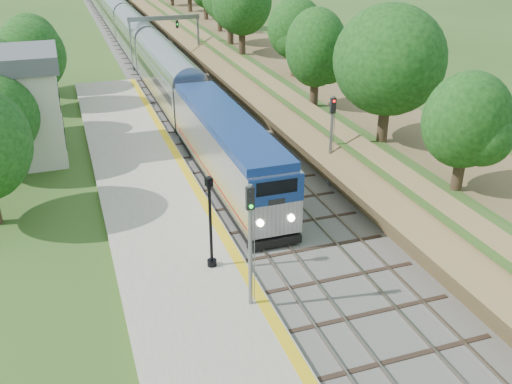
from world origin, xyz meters
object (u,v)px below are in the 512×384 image
object	(u,v)px
station_building	(1,107)
signal_gantry	(164,28)
lamppost_far	(211,228)
signal_platform	(250,233)
signal_farside	(331,133)
train	(126,28)

from	to	relation	value
station_building	signal_gantry	size ratio (longest dim) A/B	1.02
lamppost_far	signal_platform	size ratio (longest dim) A/B	0.82
signal_farside	train	bearing A→B (deg)	96.53
station_building	train	bearing A→B (deg)	71.66
signal_platform	train	bearing A→B (deg)	87.45
signal_gantry	train	size ratio (longest dim) A/B	0.07
station_building	signal_platform	size ratio (longest dim) A/B	1.45
station_building	signal_gantry	distance (m)	29.94
lamppost_far	signal_farside	xyz separation A→B (m)	(9.94, 7.29, 1.32)
signal_gantry	signal_platform	bearing A→B (deg)	-96.41
signal_gantry	signal_platform	size ratio (longest dim) A/B	1.42
signal_farside	station_building	bearing A→B (deg)	149.39
signal_platform	signal_farside	xyz separation A→B (m)	(9.10, 10.90, -0.16)
train	lamppost_far	xyz separation A→B (m)	(-3.74, -61.48, 0.23)
train	signal_platform	xyz separation A→B (m)	(-2.90, -65.09, 1.71)
signal_gantry	signal_farside	size ratio (longest dim) A/B	1.37
lamppost_far	signal_platform	distance (m)	3.99
station_building	train	size ratio (longest dim) A/B	0.07
signal_platform	lamppost_far	bearing A→B (deg)	103.15
signal_gantry	lamppost_far	distance (m)	44.73
signal_farside	lamppost_far	bearing A→B (deg)	-143.73
lamppost_far	station_building	bearing A→B (deg)	118.05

